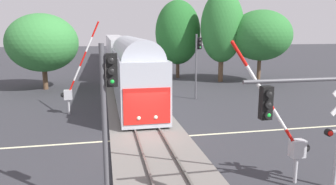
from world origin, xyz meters
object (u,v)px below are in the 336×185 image
object	(u,v)px
commuter_train	(119,53)
elm_centre_background	(178,33)
traffic_signal_median	(108,105)
crossing_gate_far	(72,86)
oak_behind_train	(42,43)
crossing_gate_near	(291,137)
oak_far_right	(222,27)
traffic_signal_far_side	(198,56)
maple_right_background	(261,35)

from	to	relation	value
commuter_train	elm_centre_background	bearing A→B (deg)	-49.57
commuter_train	traffic_signal_median	xyz separation A→B (m)	(-2.30, -38.23, 1.05)
crossing_gate_far	oak_behind_train	size ratio (longest dim) A/B	0.86
crossing_gate_near	traffic_signal_median	bearing A→B (deg)	-172.10
oak_behind_train	oak_far_right	bearing A→B (deg)	3.62
crossing_gate_far	traffic_signal_far_side	size ratio (longest dim) A/B	1.16
crossing_gate_near	traffic_signal_far_side	size ratio (longest dim) A/B	0.99
crossing_gate_near	traffic_signal_far_side	distance (m)	16.13
commuter_train	oak_far_right	bearing A→B (deg)	-47.54
oak_far_right	traffic_signal_far_side	bearing A→B (deg)	-121.93
commuter_train	traffic_signal_median	bearing A→B (deg)	-93.45
oak_far_right	commuter_train	bearing A→B (deg)	132.46
traffic_signal_far_side	maple_right_background	world-z (taller)	maple_right_background
crossing_gate_near	maple_right_background	size ratio (longest dim) A/B	0.68
elm_centre_background	oak_far_right	bearing A→B (deg)	-43.87
crossing_gate_near	traffic_signal_far_side	bearing A→B (deg)	86.36
traffic_signal_far_side	maple_right_background	distance (m)	12.51
commuter_train	maple_right_background	world-z (taller)	maple_right_background
crossing_gate_near	oak_far_right	world-z (taller)	oak_far_right
traffic_signal_far_side	oak_behind_train	xyz separation A→B (m)	(-14.01, 7.74, 0.95)
maple_right_background	oak_far_right	world-z (taller)	oak_far_right
oak_behind_train	crossing_gate_near	bearing A→B (deg)	-61.28
crossing_gate_far	crossing_gate_near	bearing A→B (deg)	-53.93
crossing_gate_far	traffic_signal_far_side	distance (m)	10.97
crossing_gate_far	oak_behind_train	bearing A→B (deg)	108.53
traffic_signal_far_side	traffic_signal_median	distance (m)	18.72
elm_centre_background	oak_far_right	size ratio (longest dim) A/B	0.93
crossing_gate_far	maple_right_background	world-z (taller)	maple_right_background
commuter_train	traffic_signal_far_side	bearing A→B (deg)	-75.10
commuter_train	oak_behind_train	size ratio (longest dim) A/B	8.32
traffic_signal_far_side	oak_far_right	xyz separation A→B (m)	(5.59, 8.98, 2.57)
crossing_gate_near	oak_behind_train	world-z (taller)	oak_behind_train
commuter_train	oak_far_right	size ratio (longest dim) A/B	6.08
oak_far_right	traffic_signal_median	bearing A→B (deg)	-117.61
crossing_gate_near	oak_far_right	xyz separation A→B (m)	(6.61, 24.96, 4.47)
oak_behind_train	elm_centre_background	world-z (taller)	elm_centre_background
traffic_signal_median	oak_behind_train	bearing A→B (deg)	103.77
crossing_gate_far	traffic_signal_far_side	world-z (taller)	crossing_gate_far
elm_centre_background	maple_right_background	xyz separation A→B (m)	(8.49, -5.50, -0.29)
traffic_signal_far_side	crossing_gate_near	bearing A→B (deg)	-93.64
traffic_signal_median	maple_right_background	xyz separation A→B (m)	(17.77, 24.55, 1.66)
commuter_train	oak_far_right	world-z (taller)	oak_far_right
commuter_train	crossing_gate_far	world-z (taller)	crossing_gate_far
traffic_signal_far_side	elm_centre_background	bearing A→B (deg)	84.28
crossing_gate_far	commuter_train	bearing A→B (deg)	79.11
maple_right_background	traffic_signal_median	bearing A→B (deg)	-125.89
crossing_gate_near	elm_centre_background	xyz separation A→B (m)	(2.33, 29.08, 3.80)
crossing_gate_far	oak_far_right	size ratio (longest dim) A/B	0.63
oak_behind_train	elm_centre_background	size ratio (longest dim) A/B	0.79
oak_behind_train	oak_far_right	size ratio (longest dim) A/B	0.73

